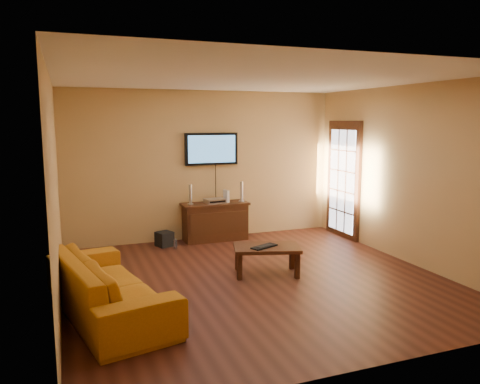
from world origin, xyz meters
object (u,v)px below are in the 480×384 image
speaker_left (190,195)px  bottle (175,244)px  coffee_table (267,250)px  subwoofer (164,239)px  speaker_right (242,192)px  av_receiver (215,201)px  media_console (215,221)px  keyboard (264,246)px  sofa (107,275)px  game_console (226,196)px  television (211,149)px

speaker_left → bottle: size_ratio=1.95×
coffee_table → subwoofer: size_ratio=4.10×
speaker_right → av_receiver: 0.53m
av_receiver → subwoofer: (-0.96, -0.11, -0.60)m
media_console → speaker_left: bearing=177.2°
bottle → keyboard: keyboard is taller
av_receiver → bottle: bearing=-162.8°
media_console → keyboard: size_ratio=2.79×
sofa → speaker_right: bearing=-56.7°
media_console → speaker_right: (0.51, -0.01, 0.51)m
coffee_table → speaker_right: (0.41, 2.09, 0.51)m
coffee_table → av_receiver: bearing=92.7°
game_console → sofa: bearing=-139.9°
bottle → speaker_left: bearing=44.7°
speaker_right → sofa: bearing=-134.3°
coffee_table → speaker_right: 2.19m
television → speaker_right: 0.97m
speaker_right → keyboard: 2.22m
coffee_table → speaker_left: size_ratio=2.91×
television → bottle: bearing=-146.7°
bottle → sofa: bearing=-118.9°
television → keyboard: size_ratio=2.28×
subwoofer → bottle: subwoofer is taller
subwoofer → keyboard: bearing=-85.6°
av_receiver → keyboard: 2.17m
media_console → bottle: size_ratio=6.60×
coffee_table → speaker_right: speaker_right is taller
television → bottle: (-0.83, -0.54, -1.57)m
coffee_table → media_console: bearing=92.7°
media_console → game_console: game_console is taller
speaker_left → keyboard: bearing=-77.2°
subwoofer → bottle: size_ratio=1.38×
television → speaker_right: bearing=-21.6°
speaker_right → game_console: size_ratio=1.67×
television → bottle: 1.85m
speaker_left → game_console: 0.67m
coffee_table → television: bearing=92.5°
game_console → bottle: game_console is taller
keyboard → av_receiver: bearing=91.2°
television → subwoofer: (-0.96, -0.29, -1.53)m
speaker_left → television: bearing=20.7°
coffee_table → speaker_left: 2.25m
television → bottle: size_ratio=5.39×
speaker_left → game_console: (0.67, -0.00, -0.05)m
speaker_left → av_receiver: speaker_left is taller
av_receiver → media_console: bearing=-81.8°
speaker_right → game_console: bearing=174.0°
television → game_console: (0.22, -0.17, -0.86)m
coffee_table → speaker_left: bearing=104.5°
keyboard → media_console: bearing=91.1°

